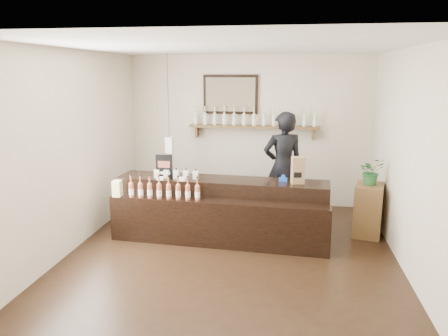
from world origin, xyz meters
The scene contains 10 objects.
ground centered at (0.00, 0.00, 0.00)m, with size 5.00×5.00×0.00m, color black.
room_shell centered at (0.00, 0.00, 1.70)m, with size 5.00×5.00×5.00m.
back_wall_decor centered at (-0.14, 2.37, 1.75)m, with size 2.66×0.96×1.69m.
counter centered at (-0.25, 0.58, 0.42)m, with size 3.25×1.07×1.05m.
promo_sign centered at (-1.12, 0.66, 1.08)m, with size 0.26×0.04×0.36m.
paper_bag centered at (0.89, 0.60, 1.10)m, with size 0.20×0.17×0.39m.
tape_dispenser centered at (0.68, 0.69, 0.94)m, with size 0.12×0.06×0.10m.
side_cabinet centered at (2.00, 1.06, 0.40)m, with size 0.52×0.63×0.81m.
potted_plant centered at (2.00, 1.06, 1.01)m, with size 0.37×0.32×0.41m, color #255E2C.
shopkeeper centered at (0.66, 1.55, 1.05)m, with size 0.77×0.50×2.11m, color black.
Camera 1 is at (0.75, -5.65, 2.48)m, focal length 35.00 mm.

